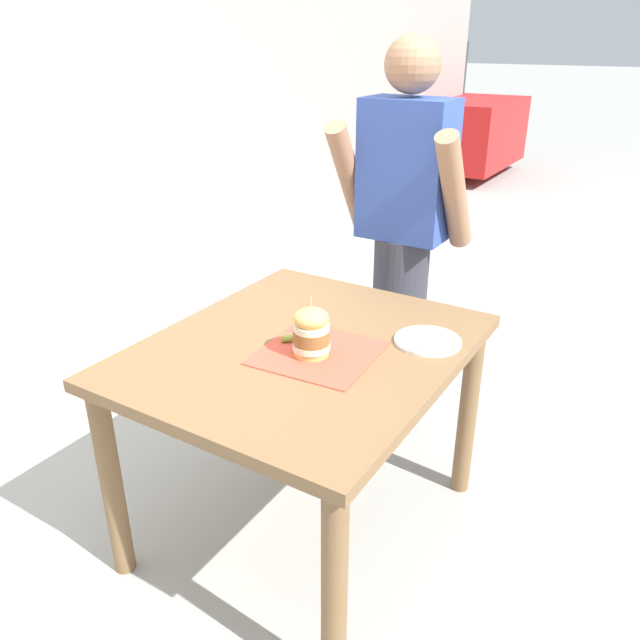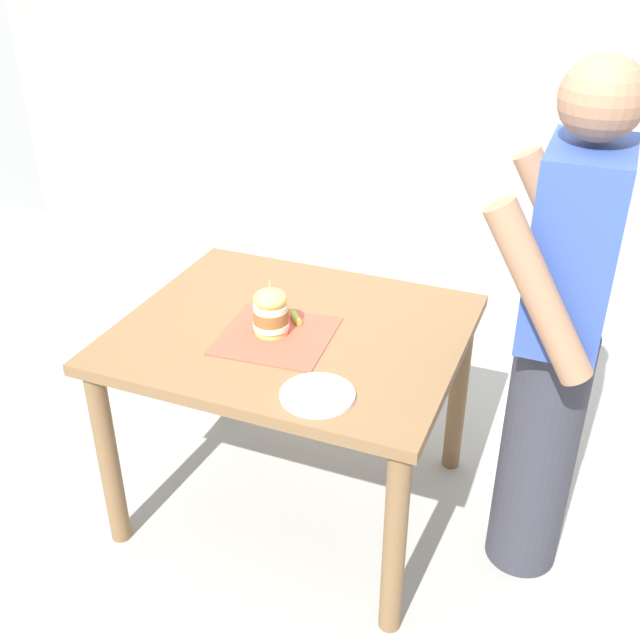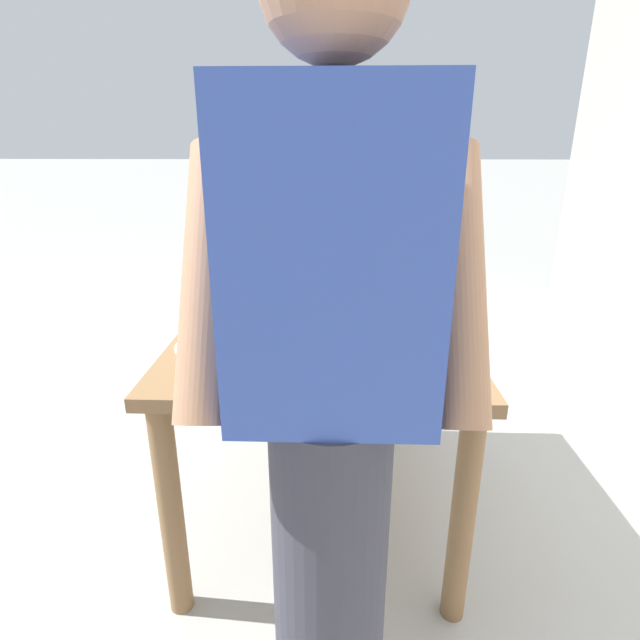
{
  "view_description": "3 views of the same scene",
  "coord_description": "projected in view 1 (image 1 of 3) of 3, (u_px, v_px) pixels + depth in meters",
  "views": [
    {
      "loc": [
        1.0,
        -1.52,
        1.68
      ],
      "look_at": [
        0.0,
        0.1,
        0.81
      ],
      "focal_mm": 35.0,
      "sensor_mm": 36.0,
      "label": 1
    },
    {
      "loc": [
        1.98,
        0.9,
        2.02
      ],
      "look_at": [
        0.0,
        0.1,
        0.81
      ],
      "focal_mm": 42.0,
      "sensor_mm": 36.0,
      "label": 2
    },
    {
      "loc": [
        -0.05,
        1.66,
        1.37
      ],
      "look_at": [
        0.0,
        0.1,
        0.81
      ],
      "focal_mm": 28.0,
      "sensor_mm": 36.0,
      "label": 3
    }
  ],
  "objects": [
    {
      "name": "diner_across_table",
      "position": [
        402.0,
        240.0,
        2.66
      ],
      "size": [
        0.55,
        0.35,
        1.69
      ],
      "color": "#33333D",
      "rests_on": "ground"
    },
    {
      "name": "parked_car_far_end",
      "position": [
        89.0,
        93.0,
        11.26
      ],
      "size": [
        4.22,
        1.87,
        1.6
      ],
      "color": "#145933",
      "rests_on": "ground"
    },
    {
      "name": "serving_paper",
      "position": [
        319.0,
        353.0,
        1.98
      ],
      "size": [
        0.38,
        0.38,
        0.0
      ],
      "primitive_type": "cube",
      "rotation": [
        0.0,
        0.0,
        0.07
      ],
      "color": "#D64C38",
      "rests_on": "patio_table"
    },
    {
      "name": "sandwich",
      "position": [
        311.0,
        332.0,
        1.94
      ],
      "size": [
        0.12,
        0.12,
        0.19
      ],
      "color": "#E5B25B",
      "rests_on": "serving_paper"
    },
    {
      "name": "side_plate_with_forks",
      "position": [
        428.0,
        341.0,
        2.05
      ],
      "size": [
        0.22,
        0.22,
        0.02
      ],
      "color": "white",
      "rests_on": "patio_table"
    },
    {
      "name": "ground_plane",
      "position": [
        306.0,
        524.0,
        2.36
      ],
      "size": [
        80.0,
        80.0,
        0.0
      ],
      "primitive_type": "plane",
      "color": "#9E9E99"
    },
    {
      "name": "patio_table",
      "position": [
        304.0,
        375.0,
        2.09
      ],
      "size": [
        0.96,
        1.13,
        0.76
      ],
      "color": "brown",
      "rests_on": "ground"
    },
    {
      "name": "parked_car_mid_block",
      "position": [
        363.0,
        110.0,
        8.64
      ],
      "size": [
        4.2,
        1.84,
        1.6
      ],
      "color": "red",
      "rests_on": "ground"
    },
    {
      "name": "pickle_spear",
      "position": [
        293.0,
        338.0,
        2.05
      ],
      "size": [
        0.07,
        0.06,
        0.02
      ],
      "primitive_type": "cylinder",
      "rotation": [
        0.0,
        1.57,
        0.7
      ],
      "color": "#8EA83D",
      "rests_on": "serving_paper"
    }
  ]
}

